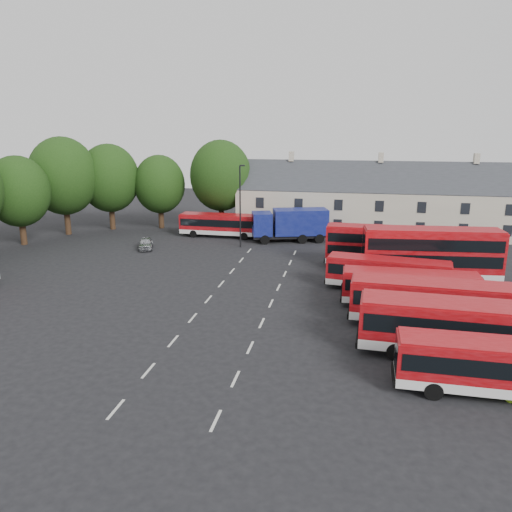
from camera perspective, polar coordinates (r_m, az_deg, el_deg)
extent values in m
plane|color=black|center=(37.78, -6.32, -5.95)|extent=(140.00, 140.00, 0.00)
cube|color=beige|center=(26.07, -15.74, -16.51)|extent=(0.15, 1.80, 0.01)
cube|color=beige|center=(29.21, -12.21, -12.67)|extent=(0.15, 1.80, 0.01)
cube|color=beige|center=(32.54, -9.45, -9.57)|extent=(0.15, 1.80, 0.01)
cube|color=beige|center=(36.01, -7.26, -7.03)|extent=(0.15, 1.80, 0.01)
cube|color=beige|center=(39.57, -5.47, -4.94)|extent=(0.15, 1.80, 0.01)
cube|color=beige|center=(43.22, -3.99, -3.19)|extent=(0.15, 1.80, 0.01)
cube|color=beige|center=(46.92, -2.75, -1.72)|extent=(0.15, 1.80, 0.01)
cube|color=beige|center=(50.67, -1.69, -0.46)|extent=(0.15, 1.80, 0.01)
cube|color=beige|center=(54.45, -0.77, 0.62)|extent=(0.15, 1.80, 0.01)
cube|color=beige|center=(24.44, -4.62, -18.23)|extent=(0.15, 1.80, 0.01)
cube|color=beige|center=(27.77, -2.37, -13.85)|extent=(0.15, 1.80, 0.01)
cube|color=beige|center=(31.25, -0.67, -10.41)|extent=(0.15, 1.80, 0.01)
cube|color=beige|center=(34.85, 0.66, -7.66)|extent=(0.15, 1.80, 0.01)
cube|color=beige|center=(38.53, 1.72, -5.43)|extent=(0.15, 1.80, 0.01)
cube|color=beige|center=(42.26, 2.59, -3.59)|extent=(0.15, 1.80, 0.01)
cube|color=beige|center=(46.04, 3.32, -2.05)|extent=(0.15, 1.80, 0.01)
cube|color=beige|center=(49.85, 3.93, -0.74)|extent=(0.15, 1.80, 0.01)
cube|color=beige|center=(53.69, 4.46, 0.38)|extent=(0.15, 1.80, 0.01)
cylinder|color=black|center=(62.84, -25.12, 2.84)|extent=(0.70, 0.70, 3.67)
ellipsoid|color=#17340E|center=(62.21, -25.55, 6.68)|extent=(6.93, 6.93, 7.97)
cylinder|color=black|center=(66.56, -20.77, 4.18)|extent=(0.70, 0.70, 4.38)
ellipsoid|color=#17340E|center=(65.91, -21.18, 8.52)|extent=(8.25, 8.25, 9.49)
cylinder|color=black|center=(68.08, -16.14, 4.63)|extent=(0.70, 0.70, 4.02)
ellipsoid|color=#17340E|center=(67.46, -16.42, 8.53)|extent=(7.59, 7.59, 8.73)
cylinder|color=black|center=(67.46, -10.79, 4.64)|extent=(0.70, 0.70, 3.50)
ellipsoid|color=#17340E|center=(66.89, -10.96, 8.06)|extent=(6.60, 6.60, 7.59)
cylinder|color=black|center=(65.85, -3.97, 4.93)|extent=(0.70, 0.70, 4.20)
ellipsoid|color=#17340E|center=(65.20, -4.05, 9.15)|extent=(7.92, 7.92, 9.11)
cube|color=beige|center=(64.66, 13.72, 4.94)|extent=(35.00, 7.00, 5.50)
cube|color=#2D3035|center=(64.27, 13.87, 7.36)|extent=(35.70, 7.13, 7.13)
cube|color=beige|center=(64.29, 4.07, 11.30)|extent=(0.60, 0.90, 1.20)
cube|color=beige|center=(63.91, 14.09, 10.88)|extent=(0.60, 0.90, 1.20)
cube|color=beige|center=(65.41, 23.90, 10.16)|extent=(0.60, 0.90, 1.20)
cube|color=silver|center=(28.64, 26.11, -12.91)|extent=(10.32, 2.56, 0.51)
cube|color=maroon|center=(28.14, 26.38, -10.79)|extent=(10.32, 2.56, 1.82)
cube|color=black|center=(28.13, 26.39, -10.71)|extent=(9.91, 2.61, 0.89)
cube|color=maroon|center=(27.77, 26.61, -9.00)|extent=(10.12, 2.46, 0.11)
cylinder|color=black|center=(27.18, 19.64, -14.34)|extent=(0.94, 0.28, 0.93)
cube|color=silver|center=(31.98, 22.73, -9.36)|extent=(12.27, 3.42, 0.61)
cube|color=maroon|center=(31.47, 22.98, -7.06)|extent=(12.27, 3.42, 2.15)
cube|color=black|center=(31.45, 22.99, -6.97)|extent=(11.78, 3.46, 1.05)
cube|color=maroon|center=(31.09, 23.19, -5.12)|extent=(12.02, 3.30, 0.13)
cylinder|color=black|center=(30.55, 15.69, -10.49)|extent=(1.12, 0.37, 1.10)
cube|color=silver|center=(35.94, 19.86, -6.51)|extent=(11.53, 3.24, 0.57)
cube|color=maroon|center=(35.51, 20.04, -4.56)|extent=(11.53, 3.24, 2.02)
cube|color=black|center=(35.49, 20.05, -4.48)|extent=(11.08, 3.28, 0.98)
cube|color=maroon|center=(35.19, 20.20, -2.93)|extent=(11.29, 3.13, 0.12)
cylinder|color=black|center=(34.72, 13.96, -7.30)|extent=(1.05, 0.35, 1.04)
cylinder|color=black|center=(37.70, 25.21, -6.53)|extent=(1.05, 0.35, 1.04)
cube|color=silver|center=(39.18, 17.06, -4.68)|extent=(9.88, 2.27, 0.49)
cube|color=maroon|center=(38.83, 17.19, -3.12)|extent=(9.88, 2.27, 1.75)
cube|color=black|center=(38.82, 17.19, -3.06)|extent=(9.49, 2.32, 0.85)
cube|color=maroon|center=(38.57, 17.29, -1.82)|extent=(9.68, 2.18, 0.11)
cylinder|color=black|center=(38.05, 12.44, -5.34)|extent=(0.90, 0.25, 0.90)
cylinder|color=black|center=(40.70, 21.33, -4.70)|extent=(0.90, 0.25, 0.90)
cube|color=silver|center=(42.42, 14.74, -3.04)|extent=(10.03, 3.65, 0.49)
cube|color=maroon|center=(42.10, 14.84, -1.59)|extent=(10.03, 3.65, 1.74)
cube|color=black|center=(42.09, 14.85, -1.53)|extent=(9.65, 3.64, 0.85)
cube|color=maroon|center=(41.86, 14.92, -0.39)|extent=(9.82, 3.53, 0.11)
cylinder|color=black|center=(41.86, 10.32, -3.37)|extent=(0.92, 0.38, 0.89)
cylinder|color=black|center=(43.36, 18.97, -3.32)|extent=(0.92, 0.38, 0.89)
cube|color=silver|center=(46.10, 19.20, -1.80)|extent=(11.75, 3.57, 0.58)
cube|color=maroon|center=(45.58, 19.42, 0.67)|extent=(11.75, 3.57, 3.52)
cube|color=black|center=(45.75, 19.35, -0.16)|extent=(11.29, 3.60, 1.00)
cube|color=maroon|center=(45.20, 19.61, 2.90)|extent=(11.51, 3.45, 0.13)
cylinder|color=black|center=(44.35, 14.84, -2.49)|extent=(1.07, 0.38, 1.05)
cylinder|color=black|center=(48.25, 23.16, -1.82)|extent=(1.07, 0.38, 1.05)
cube|color=black|center=(45.43, 19.49, 1.51)|extent=(11.29, 3.60, 1.00)
cube|color=silver|center=(49.17, 13.75, -0.53)|extent=(9.96, 2.60, 0.49)
cube|color=maroon|center=(48.75, 13.87, 1.46)|extent=(9.96, 2.60, 3.01)
cube|color=black|center=(48.88, 13.83, 0.79)|extent=(9.57, 2.64, 0.85)
cube|color=maroon|center=(48.43, 13.99, 3.24)|extent=(9.76, 2.50, 0.11)
cylinder|color=black|center=(48.29, 9.99, -0.91)|extent=(0.91, 0.28, 0.90)
cylinder|color=black|center=(50.38, 17.32, -0.71)|extent=(0.91, 0.28, 0.90)
cube|color=black|center=(48.62, 13.92, 2.13)|extent=(9.57, 2.64, 0.85)
cube|color=silver|center=(61.18, -4.03, 2.83)|extent=(10.01, 2.51, 0.50)
cube|color=maroon|center=(60.96, -4.05, 3.87)|extent=(10.01, 2.51, 1.76)
cube|color=black|center=(60.95, -4.05, 3.92)|extent=(9.61, 2.56, 0.86)
cube|color=maroon|center=(60.79, -4.07, 4.73)|extent=(9.81, 2.42, 0.11)
cylinder|color=black|center=(61.25, -7.16, 2.53)|extent=(0.91, 0.28, 0.90)
cylinder|color=black|center=(61.40, -0.90, 2.68)|extent=(0.91, 0.28, 0.90)
cube|color=black|center=(58.78, 3.85, 2.35)|extent=(9.02, 4.67, 0.33)
cube|color=navy|center=(58.05, 0.68, 3.71)|extent=(2.86, 3.23, 2.62)
cube|color=black|center=(57.88, -0.34, 4.07)|extent=(0.76, 2.25, 1.31)
cube|color=navy|center=(58.67, 5.09, 3.93)|extent=(6.73, 4.36, 2.94)
cylinder|color=black|center=(57.21, 1.03, 1.87)|extent=(1.13, 0.60, 1.09)
cylinder|color=black|center=(60.61, 6.76, 2.50)|extent=(1.13, 0.60, 1.09)
imported|color=#A3A6AB|center=(56.45, -12.49, 1.43)|extent=(2.70, 3.97, 1.25)
imported|color=#90CC1F|center=(28.92, 24.90, -12.61)|extent=(4.31, 2.67, 1.34)
cylinder|color=black|center=(55.17, -1.82, 5.60)|extent=(0.16, 0.16, 9.06)
cube|color=black|center=(54.63, -1.57, 10.30)|extent=(0.58, 0.33, 0.16)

